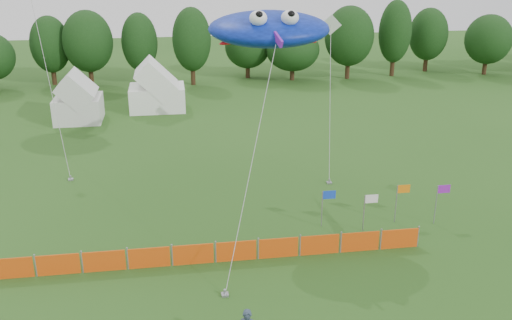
{
  "coord_description": "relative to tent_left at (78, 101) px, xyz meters",
  "views": [
    {
      "loc": [
        -3.49,
        -16.68,
        13.73
      ],
      "look_at": [
        0.0,
        6.0,
        5.2
      ],
      "focal_mm": 40.0,
      "sensor_mm": 36.0,
      "label": 1
    }
  ],
  "objects": [
    {
      "name": "small_kite_dark",
      "position": [
        -0.55,
        -8.75,
        6.19
      ],
      "size": [
        3.74,
        9.07,
        14.79
      ],
      "color": "black",
      "rests_on": "ground"
    },
    {
      "name": "tent_right",
      "position": [
        6.53,
        2.73,
        0.05
      ],
      "size": [
        4.98,
        3.98,
        3.51
      ],
      "color": "white",
      "rests_on": "ground"
    },
    {
      "name": "barrier_fence",
      "position": [
        9.35,
        -25.0,
        -1.22
      ],
      "size": [
        19.9,
        0.06,
        1.0
      ],
      "color": "#D7480B",
      "rests_on": "ground"
    },
    {
      "name": "treeline",
      "position": [
        12.81,
        13.35,
        2.46
      ],
      "size": [
        104.57,
        8.78,
        8.36
      ],
      "color": "#382314",
      "rests_on": "ground"
    },
    {
      "name": "tent_left",
      "position": [
        0.0,
        0.0,
        0.0
      ],
      "size": [
        3.87,
        3.87,
        3.41
      ],
      "color": "silver",
      "rests_on": "ground"
    },
    {
      "name": "small_kite_white",
      "position": [
        18.19,
        -12.23,
        5.17
      ],
      "size": [
        2.13,
        6.01,
        9.69
      ],
      "color": "white",
      "rests_on": "ground"
    },
    {
      "name": "stingray_kite",
      "position": [
        12.88,
        -18.87,
        8.18
      ],
      "size": [
        6.65,
        16.89,
        11.04
      ],
      "color": "#0D2BC1",
      "rests_on": "ground"
    },
    {
      "name": "flag_row",
      "position": [
        18.4,
        -22.56,
        -0.31
      ],
      "size": [
        6.73,
        0.86,
        2.19
      ],
      "color": "gray",
      "rests_on": "ground"
    }
  ]
}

